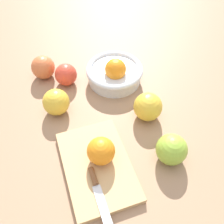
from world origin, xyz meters
name	(u,v)px	position (x,y,z in m)	size (l,w,h in m)	color
ground_plane	(96,124)	(0.00, 0.00, 0.00)	(2.40, 2.40, 0.00)	#997556
bowl	(115,73)	(-0.18, 0.08, 0.03)	(0.19, 0.19, 0.10)	silver
cutting_board	(97,166)	(0.14, -0.01, 0.01)	(0.25, 0.16, 0.02)	tan
orange_on_board	(102,151)	(0.12, 0.00, 0.05)	(0.07, 0.07, 0.07)	orange
knife	(97,189)	(0.21, -0.02, 0.02)	(0.16, 0.04, 0.01)	silver
apple_front_left	(43,67)	(-0.23, -0.15, 0.04)	(0.08, 0.08, 0.08)	#CC6638
apple_front_left_2	(56,102)	(-0.07, -0.11, 0.04)	(0.08, 0.08, 0.08)	gold
apple_front_left_3	(66,75)	(-0.19, -0.08, 0.04)	(0.07, 0.07, 0.07)	#D6422D
apple_back_right	(172,149)	(0.14, 0.18, 0.04)	(0.08, 0.08, 0.08)	#8EB738
apple_back_center	(148,107)	(-0.01, 0.15, 0.04)	(0.08, 0.08, 0.08)	gold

